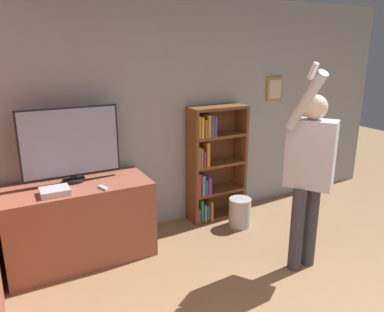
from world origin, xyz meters
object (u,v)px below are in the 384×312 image
at_px(waste_bin, 240,212).
at_px(person, 310,167).
at_px(bookshelf, 212,164).
at_px(television, 71,144).
at_px(game_console, 55,191).

bearing_deg(waste_bin, person, -88.01).
xyz_separation_m(bookshelf, person, (0.22, -1.41, 0.33)).
xyz_separation_m(television, person, (1.91, -1.31, -0.15)).
bearing_deg(bookshelf, television, -176.75).
bearing_deg(television, game_console, -129.29).
bearing_deg(game_console, bookshelf, 10.97).
relative_size(television, person, 0.48).
bearing_deg(bookshelf, waste_bin, -63.81).
bearing_deg(waste_bin, television, 171.48).
distance_m(person, waste_bin, 1.35).
relative_size(person, waste_bin, 5.66).
xyz_separation_m(television, game_console, (-0.23, -0.28, -0.36)).
relative_size(television, waste_bin, 2.70).
bearing_deg(game_console, person, -25.84).
height_order(bookshelf, person, person).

